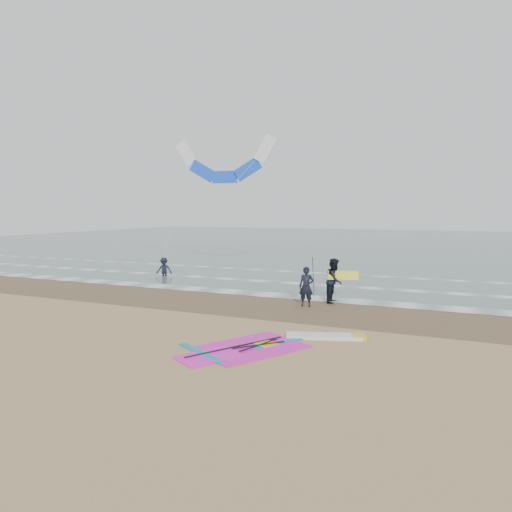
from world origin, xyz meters
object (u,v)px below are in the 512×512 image
at_px(windsurf_rig, 272,345).
at_px(person_standing, 306,287).
at_px(surf_kite, 224,164).
at_px(person_walking, 334,281).
at_px(person_wading, 164,264).

height_order(windsurf_rig, person_standing, person_standing).
xyz_separation_m(person_standing, surf_kite, (-7.60, 7.42, 6.03)).
xyz_separation_m(person_standing, person_walking, (0.88, 1.29, 0.13)).
bearing_deg(windsurf_rig, person_walking, 88.51).
bearing_deg(surf_kite, person_walking, -35.85).
bearing_deg(windsurf_rig, person_wading, 136.21).
relative_size(windsurf_rig, person_wading, 3.38).
height_order(person_wading, surf_kite, surf_kite).
relative_size(windsurf_rig, surf_kite, 0.67).
height_order(windsurf_rig, surf_kite, surf_kite).
bearing_deg(person_wading, windsurf_rig, -63.25).
bearing_deg(windsurf_rig, person_standing, 96.94).
bearing_deg(person_wading, person_walking, -37.75).
distance_m(windsurf_rig, person_standing, 5.85).
height_order(person_walking, surf_kite, surf_kite).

